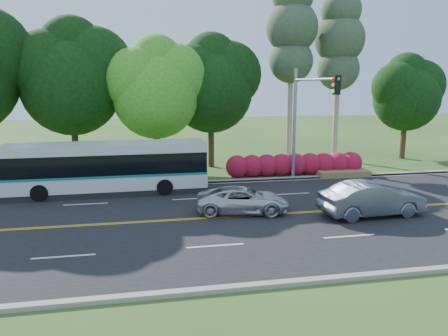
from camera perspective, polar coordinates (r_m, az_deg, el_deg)
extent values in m
plane|color=#284D19|center=(20.18, -1.47, -6.55)|extent=(120.00, 120.00, 0.00)
cube|color=black|center=(20.18, -1.47, -6.52)|extent=(60.00, 14.00, 0.02)
cube|color=gray|center=(27.00, -4.00, -1.88)|extent=(60.00, 0.30, 0.15)
cube|color=gray|center=(13.65, 3.74, -15.16)|extent=(60.00, 0.30, 0.15)
cube|color=#284D19|center=(28.80, -4.46, -1.12)|extent=(60.00, 4.00, 0.10)
cube|color=gold|center=(20.10, -1.43, -6.56)|extent=(57.00, 0.10, 0.00)
cube|color=gold|center=(20.25, -1.50, -6.42)|extent=(57.00, 0.10, 0.00)
cube|color=silver|center=(16.86, -20.24, -10.79)|extent=(2.20, 0.12, 0.00)
cube|color=silver|center=(16.84, -1.15, -10.11)|extent=(2.20, 0.12, 0.00)
cube|color=silver|center=(18.53, 16.05, -8.55)|extent=(2.20, 0.12, 0.00)
cube|color=silver|center=(23.45, -17.61, -4.51)|extent=(2.20, 0.12, 0.00)
cube|color=silver|center=(23.44, -4.11, -4.02)|extent=(2.20, 0.12, 0.00)
cube|color=silver|center=(24.68, 8.69, -3.35)|extent=(2.20, 0.12, 0.00)
cube|color=silver|center=(27.01, 19.76, -2.63)|extent=(2.20, 0.12, 0.00)
cube|color=silver|center=(26.72, -3.92, -2.14)|extent=(57.00, 0.12, 0.00)
cube|color=silver|center=(13.93, 3.41, -14.83)|extent=(57.00, 0.12, 0.00)
cylinder|color=#311D15|center=(31.57, -18.82, 2.62)|extent=(0.44, 0.44, 3.60)
sphere|color=black|center=(31.28, -19.29, 10.08)|extent=(6.60, 6.60, 6.60)
sphere|color=black|center=(31.43, -16.63, 12.65)|extent=(5.28, 5.28, 5.28)
sphere|color=black|center=(31.30, -21.92, 12.03)|extent=(4.95, 4.95, 4.95)
sphere|color=black|center=(31.74, -19.30, 14.57)|extent=(4.29, 4.29, 4.29)
cylinder|color=#311D15|center=(30.33, -8.70, 2.41)|extent=(0.44, 0.44, 3.24)
sphere|color=#3B891C|center=(30.01, -8.91, 9.32)|extent=(5.80, 5.80, 5.80)
sphere|color=#3B891C|center=(30.38, -6.49, 11.59)|extent=(4.64, 4.64, 4.64)
sphere|color=#3B891C|center=(29.78, -11.22, 11.19)|extent=(4.35, 4.35, 4.35)
sphere|color=#3B891C|center=(30.43, -8.87, 13.44)|extent=(3.77, 3.77, 3.77)
cylinder|color=#311D15|center=(32.20, -1.69, 3.19)|extent=(0.44, 0.44, 3.42)
sphere|color=black|center=(31.91, -1.73, 9.99)|extent=(6.00, 6.00, 6.00)
sphere|color=black|center=(32.45, 0.58, 12.13)|extent=(4.80, 4.80, 4.80)
sphere|color=black|center=(31.53, -3.88, 11.86)|extent=(4.50, 4.50, 4.50)
sphere|color=black|center=(32.36, -1.69, 13.99)|extent=(3.90, 3.90, 3.90)
cylinder|color=#AA9C89|center=(33.43, 8.61, 8.85)|extent=(0.40, 0.40, 9.80)
sphere|color=#385132|center=(33.44, 8.75, 13.65)|extent=(3.23, 3.23, 3.23)
sphere|color=#385132|center=(33.64, 8.87, 17.70)|extent=(3.80, 3.80, 3.80)
cylinder|color=#AA9C89|center=(35.43, 14.48, 8.18)|extent=(0.40, 0.40, 9.10)
sphere|color=#385132|center=(35.42, 14.69, 12.38)|extent=(3.23, 3.23, 3.23)
sphere|color=#385132|center=(35.55, 14.87, 15.94)|extent=(3.80, 3.80, 3.80)
sphere|color=#385132|center=(35.80, 15.04, 19.25)|extent=(3.04, 3.04, 3.04)
cylinder|color=#311D15|center=(38.63, 22.35, 3.41)|extent=(0.44, 0.44, 3.06)
sphere|color=black|center=(38.38, 22.71, 8.37)|extent=(5.20, 5.20, 5.20)
sphere|color=black|center=(39.26, 24.03, 9.83)|extent=(4.16, 4.16, 4.16)
sphere|color=black|center=(37.63, 21.65, 9.80)|extent=(3.90, 3.90, 3.90)
sphere|color=black|center=(38.75, 22.72, 11.28)|extent=(3.38, 3.38, 3.38)
sphere|color=maroon|center=(28.38, 1.73, 0.17)|extent=(1.50, 1.50, 1.50)
sphere|color=maroon|center=(28.61, 3.69, 0.24)|extent=(1.50, 1.50, 1.50)
sphere|color=maroon|center=(28.88, 5.61, 0.31)|extent=(1.50, 1.50, 1.50)
sphere|color=maroon|center=(29.18, 7.49, 0.38)|extent=(1.50, 1.50, 1.50)
sphere|color=maroon|center=(29.51, 9.33, 0.44)|extent=(1.50, 1.50, 1.50)
sphere|color=maroon|center=(29.87, 11.13, 0.51)|extent=(1.50, 1.50, 1.50)
sphere|color=maroon|center=(30.26, 12.89, 0.57)|extent=(1.50, 1.50, 1.50)
sphere|color=maroon|center=(30.68, 14.59, 0.63)|extent=(1.50, 1.50, 1.50)
sphere|color=maroon|center=(31.12, 16.26, 0.69)|extent=(1.50, 1.50, 1.50)
cube|color=olive|center=(30.07, 15.20, -0.67)|extent=(3.50, 1.40, 0.40)
cylinder|color=gray|center=(28.13, 9.18, 5.59)|extent=(0.20, 0.20, 7.00)
cylinder|color=gray|center=(25.21, 11.77, 11.27)|extent=(0.14, 6.00, 0.14)
cube|color=black|center=(22.65, 14.50, 10.45)|extent=(0.32, 0.28, 0.95)
sphere|color=red|center=(22.58, 14.14, 11.22)|extent=(0.18, 0.18, 0.18)
sphere|color=yellow|center=(22.58, 14.11, 10.46)|extent=(0.18, 0.18, 0.18)
sphere|color=#19D833|center=(22.58, 14.07, 9.70)|extent=(0.18, 0.18, 0.18)
cube|color=silver|center=(25.22, -14.83, -1.51)|extent=(10.85, 2.43, 0.89)
cube|color=black|center=(25.02, -14.94, 0.74)|extent=(10.80, 2.47, 1.12)
cube|color=silver|center=(24.90, -15.03, 2.58)|extent=(10.85, 2.43, 0.50)
cube|color=#0C736D|center=(25.14, -14.87, -0.63)|extent=(10.80, 2.48, 0.13)
cube|color=black|center=(25.89, -26.92, 0.44)|extent=(0.09, 2.12, 1.54)
cube|color=#19E54C|center=(25.76, -27.06, 2.34)|extent=(0.07, 1.38, 0.20)
cube|color=black|center=(25.35, -14.76, -2.84)|extent=(10.85, 2.34, 0.32)
cylinder|color=black|center=(24.69, -22.97, -3.03)|extent=(0.90, 0.26, 0.90)
cylinder|color=black|center=(26.75, -22.11, -1.93)|extent=(0.90, 0.26, 0.90)
cylinder|color=black|center=(24.24, -7.75, -2.49)|extent=(0.90, 0.26, 0.90)
cylinder|color=black|center=(26.34, -8.08, -1.41)|extent=(0.90, 0.26, 0.90)
imported|color=slate|center=(21.39, 18.78, -3.86)|extent=(4.93, 1.97, 1.59)
imported|color=silver|center=(20.84, 2.49, -4.19)|extent=(4.67, 2.75, 1.22)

